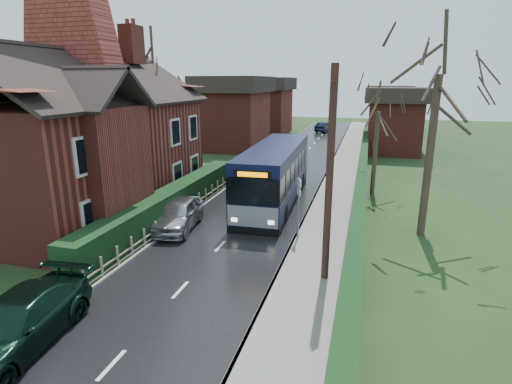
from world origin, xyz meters
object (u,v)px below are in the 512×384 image
(bus, at_px, (275,175))
(car_silver, at_px, (179,214))
(bus_stop_sign, at_px, (299,200))
(telegraph_pole, at_px, (329,178))
(car_green, at_px, (17,324))
(brick_house, at_px, (84,134))

(bus, relative_size, car_silver, 2.61)
(bus_stop_sign, xyz_separation_m, telegraph_pole, (1.60, -3.51, 1.93))
(car_silver, distance_m, bus_stop_sign, 6.12)
(car_silver, height_order, telegraph_pole, telegraph_pole)
(car_green, height_order, telegraph_pole, telegraph_pole)
(brick_house, height_order, car_silver, brick_house)
(bus, bearing_deg, bus_stop_sign, -69.35)
(brick_house, distance_m, telegraph_pole, 14.33)
(car_silver, xyz_separation_m, telegraph_pole, (7.60, -3.57, 3.13))
(brick_house, relative_size, bus_stop_sign, 4.94)
(brick_house, xyz_separation_m, bus_stop_sign, (11.93, -1.19, -2.43))
(bus, distance_m, car_silver, 6.76)
(car_silver, height_order, bus_stop_sign, bus_stop_sign)
(car_green, distance_m, bus_stop_sign, 11.43)
(car_green, xyz_separation_m, telegraph_pole, (7.70, 6.08, 3.15))
(bus, xyz_separation_m, car_silver, (-3.60, -5.64, -0.96))
(brick_house, bearing_deg, bus, 25.34)
(brick_house, xyz_separation_m, car_green, (5.83, -10.78, -3.65))
(telegraph_pole, bearing_deg, bus, 113.64)
(bus, relative_size, car_green, 2.29)
(brick_house, relative_size, car_silver, 3.34)
(telegraph_pole, bearing_deg, bus_stop_sign, 114.71)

